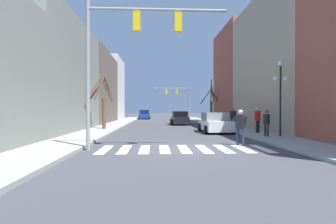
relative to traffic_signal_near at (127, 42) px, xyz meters
The scene contains 18 objects.
ground_plane 5.45m from the traffic_signal_near, ahead, with size 240.00×240.00×0.00m, color #424247.
sidewalk_left 5.76m from the traffic_signal_near, behind, with size 2.65×90.00×0.15m.
sidewalk_right 9.69m from the traffic_signal_near, ahead, with size 2.65×90.00×0.15m.
building_row_left 19.53m from the traffic_signal_near, 112.95° to the left, with size 6.00×44.67×10.56m.
building_row_right 16.79m from the traffic_signal_near, 40.35° to the left, with size 6.00×32.09×12.08m.
crosswalk_stripes 5.45m from the traffic_signal_near, ahead, with size 7.65×2.60×0.01m.
traffic_signal_near is the anchor object (origin of this frame).
traffic_signal_far 31.72m from the traffic_signal_near, 80.61° to the left, with size 5.89×0.28×5.69m.
street_lamp_right_corner 10.02m from the traffic_signal_near, 24.58° to the left, with size 0.95×0.36×4.70m.
car_parked_left_mid 11.20m from the traffic_signal_near, 55.33° to the left, with size 2.14×4.40×1.58m.
car_parked_right_far 37.96m from the traffic_signal_near, 91.18° to the left, with size 2.14×4.74×1.72m.
car_parked_left_near 20.15m from the traffic_signal_near, 77.80° to the left, with size 2.09×4.60×1.59m.
pedestrian_near_right_corner 9.79m from the traffic_signal_near, 26.50° to the left, with size 0.27×0.70×1.61m.
pedestrian_waiting_at_curb 6.75m from the traffic_signal_near, 11.24° to the left, with size 0.60×0.62×1.80m.
pedestrian_on_right_sidewalk 13.46m from the traffic_signal_near, 52.47° to the left, with size 0.47×0.72×1.82m.
pedestrian_crossing_street 11.38m from the traffic_signal_near, 37.47° to the left, with size 0.64×0.60×1.82m.
street_tree_right_near 11.66m from the traffic_signal_near, 106.53° to the left, with size 2.04×2.19×4.78m.
street_tree_left_far 25.30m from the traffic_signal_near, 69.24° to the left, with size 2.91×2.08×5.71m.
Camera 1 is at (-1.32, -11.93, 1.80)m, focal length 28.00 mm.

